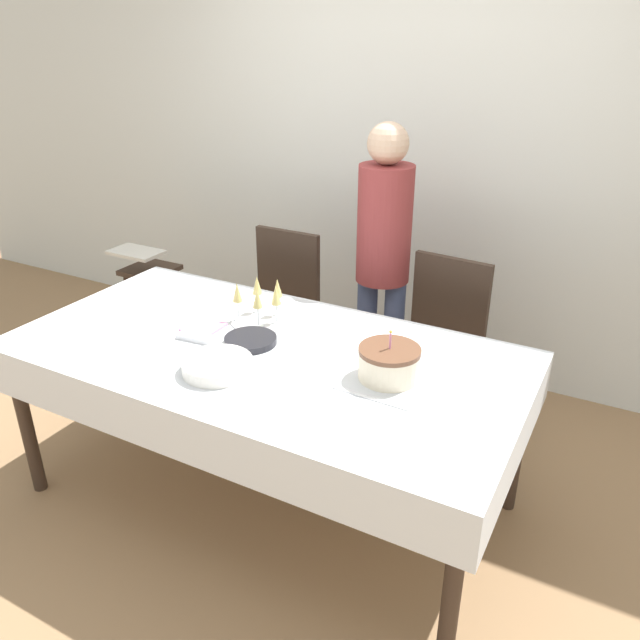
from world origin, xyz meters
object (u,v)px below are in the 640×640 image
Objects in this scene: dining_chair_far_left at (279,308)px; champagne_tray at (262,303)px; plate_stack_dessert at (251,340)px; dining_chair_far_right at (438,345)px; plate_stack_main at (217,366)px; high_chair at (149,281)px; person_standing at (383,247)px; birthday_cake at (389,363)px.

dining_chair_far_left is 3.24× the size of champagne_tray.
dining_chair_far_left is at bearing 115.14° from plate_stack_dessert.
dining_chair_far_right is 0.95m from champagne_tray.
high_chair is (-1.43, 1.14, -0.31)m from plate_stack_main.
dining_chair_far_right reaches higher than plate_stack_dessert.
person_standing is 2.21× the size of high_chair.
plate_stack_dessert is at bearing -123.19° from dining_chair_far_right.
person_standing reaches higher than plate_stack_dessert.
dining_chair_far_left is 1.02m from high_chair.
birthday_cake reaches higher than dining_chair_far_right.
person_standing reaches higher than birthday_cake.
person_standing is at bearing 79.44° from plate_stack_dessert.
person_standing is at bearing 82.63° from plate_stack_main.
high_chair is at bearing 177.62° from dining_chair_far_left.
champagne_tray is at bearing 111.03° from plate_stack_dessert.
champagne_tray is at bearing 163.77° from birthday_cake.
plate_stack_dessert is at bearing -68.97° from champagne_tray.
birthday_cake reaches higher than plate_stack_main.
dining_chair_far_left reaches higher than plate_stack_main.
dining_chair_far_right is at bearing 94.52° from birthday_cake.
person_standing is (-0.44, 0.95, 0.10)m from birthday_cake.
birthday_cake is 0.65m from plate_stack_main.
plate_stack_main is (0.11, -0.47, -0.06)m from champagne_tray.
person_standing is at bearing 12.15° from dining_chair_far_left.
champagne_tray is 0.80m from person_standing.
champagne_tray is 1.33× the size of plate_stack_dessert.
champagne_tray is 0.41× the size of high_chair.
dining_chair_far_right is at bearing 44.59° from champagne_tray.
dining_chair_far_left is 4.08× the size of birthday_cake.
person_standing reaches higher than champagne_tray.
dining_chair_far_left is at bearing -167.85° from person_standing.
plate_stack_main is 0.38× the size of high_chair.
dining_chair_far_right is 1.34× the size of high_chair.
champagne_tray is 0.49m from plate_stack_main.
person_standing is 1.66m from high_chair.
dining_chair_far_left is 3.51× the size of plate_stack_main.
high_chair is at bearing 178.75° from dining_chair_far_right.
person_standing reaches higher than dining_chair_far_right.
dining_chair_far_left is 4.33× the size of plate_stack_dessert.
birthday_cake is (1.01, -0.83, 0.32)m from dining_chair_far_left.
dining_chair_far_right is 0.61× the size of person_standing.
champagne_tray reaches higher than high_chair.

